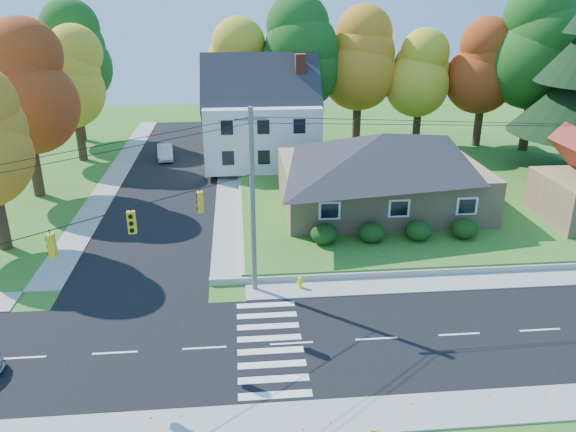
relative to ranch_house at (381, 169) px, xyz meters
name	(u,v)px	position (x,y,z in m)	size (l,w,h in m)	color
ground	(292,344)	(-8.00, -16.00, -3.27)	(120.00, 120.00, 0.00)	#3D7923
road_main	(292,343)	(-8.00, -16.00, -3.26)	(90.00, 8.00, 0.02)	black
road_cross	(172,176)	(-16.00, 10.00, -3.25)	(8.00, 44.00, 0.02)	black
sidewalk_north	(283,290)	(-8.00, -11.00, -3.23)	(90.00, 2.00, 0.08)	#9C9A90
sidewalk_south	(304,419)	(-8.00, -21.00, -3.23)	(90.00, 2.00, 0.08)	#9C9A90
lawn	(423,185)	(5.00, 5.00, -3.02)	(30.00, 30.00, 0.50)	#3D7923
ranch_house	(381,169)	(0.00, 0.00, 0.00)	(14.60, 10.60, 5.40)	tan
colonial_house	(262,118)	(-7.96, 12.00, 1.32)	(10.40, 8.40, 9.60)	silver
hedge_row	(395,231)	(-0.50, -6.20, -2.13)	(10.70, 1.70, 1.27)	#163A10
traffic_infrastructure	(286,230)	(-8.15, -14.65, 1.88)	(38.10, 10.66, 10.00)	#666059
tree_lot_0	(237,67)	(-10.00, 18.00, 5.04)	(6.72, 6.72, 12.51)	#3F2A19
tree_lot_1	(300,54)	(-4.00, 17.00, 6.35)	(7.84, 7.84, 14.60)	#3F2A19
tree_lot_2	(359,59)	(2.00, 18.00, 5.70)	(7.28, 7.28, 13.56)	#3F2A19
tree_lot_3	(421,73)	(8.00, 17.00, 4.39)	(6.16, 6.16, 11.47)	#3F2A19
tree_lot_4	(485,67)	(14.00, 16.00, 5.04)	(6.72, 6.72, 12.51)	#3F2A19
tree_lot_5	(539,47)	(18.00, 14.00, 7.00)	(8.40, 8.40, 15.64)	#3F2A19
tree_west_1	(21,88)	(-26.00, 6.00, 5.20)	(7.28, 7.28, 13.56)	#3F2A19
tree_west_2	(72,77)	(-25.00, 16.00, 4.54)	(6.72, 6.72, 12.51)	#3F2A19
tree_west_3	(71,54)	(-27.00, 24.00, 5.85)	(7.84, 7.84, 14.60)	#3F2A19
white_car	(165,152)	(-17.16, 15.60, -2.58)	(1.42, 4.07, 1.34)	#A9A9BD
fire_hydrant	(300,283)	(-7.02, -10.91, -2.92)	(0.41, 0.32, 0.72)	#FAFC00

